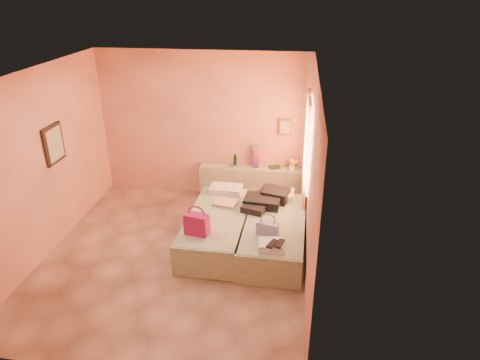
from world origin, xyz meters
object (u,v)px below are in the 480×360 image
at_px(water_bottle, 235,161).
at_px(flower_vase, 292,163).
at_px(bed_right, 274,234).
at_px(towel_stack, 272,246).
at_px(headboard_ledge, 253,183).
at_px(blue_handbag, 267,229).
at_px(magenta_handbag, 197,224).
at_px(green_book, 275,167).
at_px(bed_left, 218,228).

relative_size(water_bottle, flower_vase, 0.84).
relative_size(bed_right, towel_stack, 5.71).
bearing_deg(headboard_ledge, towel_stack, -77.79).
relative_size(flower_vase, blue_handbag, 0.85).
xyz_separation_m(magenta_handbag, towel_stack, (1.12, -0.25, -0.12)).
height_order(green_book, flower_vase, flower_vase).
height_order(green_book, blue_handbag, blue_handbag).
height_order(bed_right, flower_vase, flower_vase).
xyz_separation_m(blue_handbag, towel_stack, (0.09, -0.36, -0.05)).
bearing_deg(magenta_handbag, bed_left, 81.64).
xyz_separation_m(bed_left, blue_handbag, (0.83, -0.48, 0.35)).
relative_size(headboard_ledge, bed_left, 1.02).
bearing_deg(flower_vase, headboard_ledge, 179.39).
bearing_deg(bed_right, blue_handbag, -99.53).
xyz_separation_m(bed_right, blue_handbag, (-0.08, -0.41, 0.35)).
relative_size(headboard_ledge, blue_handbag, 6.53).
xyz_separation_m(headboard_ledge, water_bottle, (-0.35, 0.03, 0.44)).
relative_size(flower_vase, towel_stack, 0.76).
relative_size(green_book, flower_vase, 0.73).
xyz_separation_m(headboard_ledge, blue_handbag, (0.45, -2.11, 0.28)).
distance_m(magenta_handbag, blue_handbag, 1.04).
relative_size(bed_left, bed_right, 1.00).
distance_m(water_bottle, magenta_handbag, 2.26).
distance_m(bed_right, blue_handbag, 0.55).
relative_size(headboard_ledge, green_book, 10.43).
bearing_deg(flower_vase, bed_left, -124.73).
bearing_deg(headboard_ledge, magenta_handbag, -104.78).
distance_m(flower_vase, magenta_handbag, 2.58).
height_order(water_bottle, towel_stack, water_bottle).
xyz_separation_m(green_book, blue_handbag, (0.03, -2.14, -0.07)).
xyz_separation_m(bed_right, magenta_handbag, (-1.11, -0.52, 0.42)).
bearing_deg(magenta_handbag, flower_vase, 69.43).
height_order(bed_right, green_book, green_book).
distance_m(bed_left, flower_vase, 2.05).
bearing_deg(magenta_handbag, green_book, 76.43).
relative_size(flower_vase, magenta_handbag, 0.76).
height_order(headboard_ledge, water_bottle, water_bottle).
xyz_separation_m(bed_right, water_bottle, (-0.88, 1.73, 0.51)).
bearing_deg(flower_vase, bed_right, -97.26).
height_order(headboard_ledge, green_book, green_book).
distance_m(magenta_handbag, towel_stack, 1.15).
distance_m(water_bottle, flower_vase, 1.09).
distance_m(green_book, blue_handbag, 2.14).
bearing_deg(flower_vase, water_bottle, 178.08).
bearing_deg(water_bottle, headboard_ledge, -4.65).
bearing_deg(towel_stack, water_bottle, 109.55).
distance_m(bed_left, bed_right, 0.91).
height_order(bed_right, magenta_handbag, magenta_handbag).
distance_m(green_book, towel_stack, 2.51).
bearing_deg(magenta_handbag, blue_handbag, 16.34).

